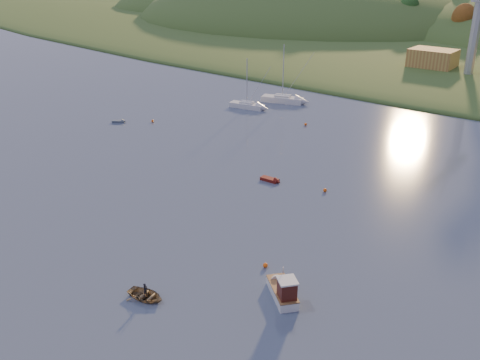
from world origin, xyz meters
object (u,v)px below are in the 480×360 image
Objects in this scene: sailboat_near at (247,105)px; grey_dinghy at (121,121)px; sailboat_far at (282,99)px; canoe at (146,295)px; fishing_boat at (281,287)px; red_tender at (273,180)px.

sailboat_near reaches higher than grey_dinghy.
sailboat_far reaches higher than canoe.
fishing_boat is at bearing -61.72° from grey_dinghy.
sailboat_near is 0.83× the size of sailboat_far.
sailboat_far is 4.54× the size of grey_dinghy.
sailboat_far reaches higher than sailboat_near.
grey_dinghy is at bearing 169.59° from red_tender.
red_tender is 1.17× the size of grey_dinghy.
canoe is 30.68m from red_tender.
fishing_boat is 0.55× the size of sailboat_near.
sailboat_near is at bearing 130.64° from red_tender.
red_tender is at bearing -57.10° from sailboat_near.
canoe is 1.38× the size of grey_dinghy.
canoe is (29.71, -66.72, -0.40)m from sailboat_far.
canoe is at bearing -73.44° from grey_dinghy.
sailboat_near is 2.73× the size of canoe.
canoe reaches higher than grey_dinghy.
fishing_boat is at bearing -55.91° from red_tender.
sailboat_far is 3.89× the size of red_tender.
canoe is at bearing 80.75° from fishing_boat.
red_tender is 39.51m from grey_dinghy.
fishing_boat is 12.71m from canoe.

